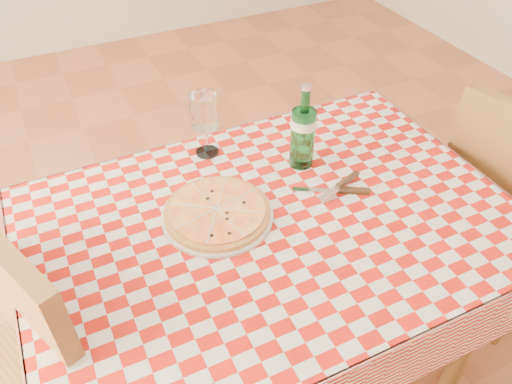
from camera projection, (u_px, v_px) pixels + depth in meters
dining_table at (272, 245)px, 1.40m from camera, size 1.20×0.80×0.75m
tablecloth at (272, 221)px, 1.34m from camera, size 1.30×0.90×0.01m
chair_near at (509, 202)px, 1.71m from camera, size 0.52×0.52×0.94m
chair_far at (8, 380)px, 1.21m from camera, size 0.57×0.57×0.97m
pizza_plate at (217, 211)px, 1.33m from camera, size 0.36×0.36×0.04m
water_bottle at (303, 126)px, 1.43m from camera, size 0.08×0.08×0.27m
wine_glass at (205, 125)px, 1.49m from camera, size 0.09×0.09×0.20m
cutlery at (337, 188)px, 1.41m from camera, size 0.24×0.20×0.03m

